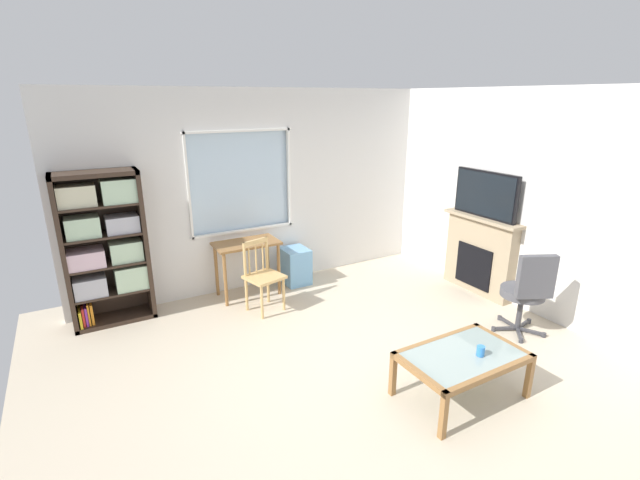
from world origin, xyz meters
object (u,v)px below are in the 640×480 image
Objects in this scene: fireplace at (479,254)px; coffee_table at (463,359)px; wooden_chair at (263,275)px; tv at (486,194)px; sippy_cup at (481,351)px; bookshelf at (105,245)px; plastic_drawer_unit at (295,266)px; desk_under_window at (247,252)px; office_chair at (527,289)px.

fireplace is 1.07× the size of coffee_table.
wooden_chair is 2.62m from coffee_table.
fireplace is 2.48m from coffee_table.
tv reaches higher than coffee_table.
fireplace is 1.19× the size of tv.
sippy_cup is (0.97, -2.57, 0.01)m from wooden_chair.
fireplace is at bearing -19.15° from bookshelf.
coffee_table is (0.86, -2.48, -0.09)m from wooden_chair.
desk_under_window is at bearing -176.13° from plastic_drawer_unit.
bookshelf is 1.67× the size of coffee_table.
tv is (2.78, -0.93, 0.91)m from wooden_chair.
coffee_table is (-1.91, -1.55, -0.99)m from tv.
desk_under_window is 3.24m from sippy_cup.
office_chair is (3.97, -2.65, -0.40)m from bookshelf.
plastic_drawer_unit is 0.52× the size of office_chair.
wooden_chair is at bearing -20.43° from bookshelf.
coffee_table is at bearing 139.85° from sippy_cup.
tv is (2.78, -1.44, 0.75)m from desk_under_window.
wooden_chair reaches higher than sippy_cup.
wooden_chair reaches higher than plastic_drawer_unit.
bookshelf reaches higher than fireplace.
tv is 10.77× the size of sippy_cup.
sippy_cup is at bearing -69.29° from wooden_chair.
fireplace reaches higher than coffee_table.
wooden_chair is 0.90× the size of office_chair.
tv is at bearing -27.42° from desk_under_window.
bookshelf is 2.01× the size of wooden_chair.
plastic_drawer_unit is 0.53× the size of tv.
fireplace is 1.21m from office_chair.
office_chair is at bearing -33.73° from bookshelf.
coffee_table is (-1.93, -1.55, -0.16)m from fireplace.
tv reaches higher than sippy_cup.
desk_under_window is 0.82m from plastic_drawer_unit.
coffee_table is 0.17m from sippy_cup.
office_chair is (-0.47, -1.10, -0.81)m from tv.
wooden_chair reaches higher than coffee_table.
fireplace reaches higher than sippy_cup.
fireplace is at bearing 38.72° from coffee_table.
sippy_cup is (-1.81, -1.64, -0.89)m from tv.
plastic_drawer_unit is 3.05m from coffee_table.
desk_under_window is 3.12m from coffee_table.
coffee_table is at bearing -141.28° from fireplace.
fireplace is (4.46, -1.55, -0.41)m from bookshelf.
sippy_cup is (2.64, -3.19, -0.47)m from bookshelf.
sippy_cup is (0.11, -0.09, 0.10)m from coffee_table.
fireplace reaches higher than desk_under_window.
office_chair is (1.57, -2.60, 0.30)m from plastic_drawer_unit.
tv is (2.04, -1.49, 1.11)m from plastic_drawer_unit.
tv reaches higher than fireplace.
tv is 0.97× the size of office_chair.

